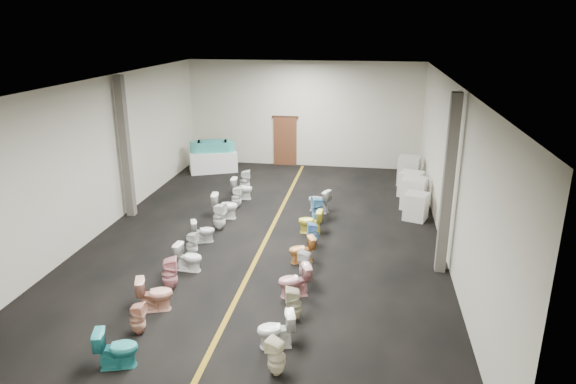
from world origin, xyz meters
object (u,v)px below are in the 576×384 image
toilet_left_5 (192,244)px  toilet_right_1 (276,330)px  toilet_right_3 (294,281)px  toilet_right_0 (277,357)px  toilet_left_2 (155,294)px  toilet_right_8 (318,210)px  display_table (213,161)px  toilet_left_1 (138,319)px  toilet_left_9 (236,197)px  toilet_right_6 (313,234)px  toilet_left_8 (225,206)px  toilet_left_0 (117,348)px  appliance_crate_a (416,206)px  toilet_right_9 (319,201)px  toilet_right_5 (302,250)px  toilet_left_10 (242,188)px  toilet_left_11 (245,181)px  toilet_left_7 (219,217)px  toilet_right_4 (306,264)px  toilet_left_6 (203,231)px  appliance_crate_c (411,184)px  toilet_left_3 (170,273)px  toilet_right_7 (310,221)px  bathtub (212,147)px  appliance_crate_d (409,171)px  toilet_left_4 (189,257)px  toilet_right_2 (294,304)px  appliance_crate_b (414,193)px

toilet_left_5 → toilet_right_1: toilet_right_1 is taller
toilet_right_3 → toilet_right_0: bearing=-19.2°
toilet_left_2 → toilet_right_8: (2.97, 5.69, 0.04)m
display_table → toilet_left_1: (2.02, -11.77, -0.09)m
toilet_left_9 → toilet_right_6: 4.00m
toilet_left_5 → toilet_left_8: toilet_left_8 is taller
toilet_right_6 → toilet_left_0: bearing=-39.1°
appliance_crate_a → toilet_right_9: 3.13m
toilet_right_3 → toilet_right_5: (-0.06, 1.76, -0.03)m
toilet_left_10 → toilet_left_11: bearing=6.2°
toilet_right_1 → toilet_left_7: bearing=-169.1°
toilet_right_0 → toilet_right_4: toilet_right_0 is taller
toilet_right_3 → toilet_left_6: bearing=-152.0°
appliance_crate_a → toilet_left_11: size_ratio=1.06×
appliance_crate_a → toilet_right_4: 5.37m
toilet_right_6 → toilet_left_5: bearing=-82.2°
appliance_crate_c → toilet_left_2: size_ratio=1.12×
toilet_left_5 → toilet_right_0: size_ratio=0.95×
toilet_left_1 → toilet_left_8: toilet_left_8 is taller
toilet_left_3 → toilet_right_8: toilet_right_8 is taller
toilet_right_3 → toilet_right_7: 3.75m
toilet_left_8 → toilet_left_9: size_ratio=1.12×
toilet_right_0 → toilet_right_5: size_ratio=1.03×
toilet_left_6 → toilet_right_3: size_ratio=0.88×
bathtub → toilet_left_9: bathtub is taller
toilet_left_11 → toilet_right_8: toilet_right_8 is taller
toilet_right_1 → toilet_right_8: bearing=163.4°
toilet_left_9 → toilet_right_8: 3.03m
appliance_crate_d → toilet_left_1: (-6.01, -11.15, -0.21)m
toilet_left_8 → toilet_left_6: bearing=169.4°
toilet_left_8 → toilet_left_11: 2.78m
display_table → toilet_right_9: size_ratio=2.46×
toilet_left_9 → toilet_left_1: bearing=170.6°
toilet_right_8 → toilet_left_9: bearing=-130.2°
toilet_left_0 → toilet_right_3: size_ratio=1.01×
appliance_crate_c → appliance_crate_d: appliance_crate_d is taller
toilet_left_4 → toilet_right_5: 2.91m
toilet_right_0 → toilet_left_2: bearing=-97.8°
display_table → toilet_left_9: (2.10, -4.20, -0.06)m
appliance_crate_a → toilet_left_0: appliance_crate_a is taller
appliance_crate_d → toilet_right_8: (-3.05, -4.54, -0.13)m
toilet_left_8 → toilet_right_2: (3.07, -5.56, -0.04)m
toilet_right_2 → toilet_left_9: bearing=-164.5°
toilet_right_0 → toilet_right_2: toilet_right_2 is taller
toilet_left_1 → appliance_crate_b: bearing=-37.9°
toilet_left_1 → toilet_left_10: 8.50m
appliance_crate_c → toilet_right_7: size_ratio=1.19×
appliance_crate_b → toilet_left_9: (-5.93, -0.89, -0.15)m
appliance_crate_d → toilet_right_1: size_ratio=1.50×
toilet_right_2 → toilet_right_3: same height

